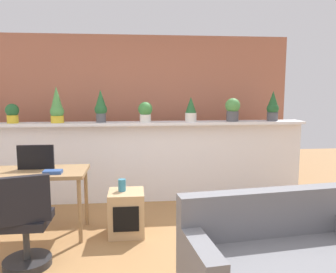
{
  "coord_description": "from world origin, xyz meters",
  "views": [
    {
      "loc": [
        -0.13,
        -2.91,
        1.64
      ],
      "look_at": [
        0.3,
        1.39,
        1.05
      ],
      "focal_mm": 36.12,
      "sensor_mm": 36.0,
      "label": 1
    }
  ],
  "objects_px": {
    "potted_plant_2": "(101,106)",
    "potted_plant_0": "(12,113)",
    "potted_plant_4": "(191,110)",
    "desk": "(37,178)",
    "potted_plant_6": "(273,107)",
    "couch": "(281,262)",
    "tv_monitor": "(36,157)",
    "potted_plant_5": "(233,109)",
    "potted_plant_3": "(145,111)",
    "potted_plant_1": "(57,107)",
    "vase_on_shelf": "(122,185)",
    "book_on_desk": "(53,172)",
    "side_cube_shelf": "(126,213)",
    "office_chair": "(26,229)"
  },
  "relations": [
    {
      "from": "potted_plant_4",
      "to": "desk",
      "type": "height_order",
      "value": "potted_plant_4"
    },
    {
      "from": "potted_plant_3",
      "to": "book_on_desk",
      "type": "relative_size",
      "value": 1.51
    },
    {
      "from": "tv_monitor",
      "to": "potted_plant_5",
      "type": "bearing_deg",
      "value": 20.71
    },
    {
      "from": "potted_plant_2",
      "to": "vase_on_shelf",
      "type": "relative_size",
      "value": 3.39
    },
    {
      "from": "potted_plant_4",
      "to": "book_on_desk",
      "type": "distance_m",
      "value": 2.16
    },
    {
      "from": "potted_plant_0",
      "to": "potted_plant_2",
      "type": "bearing_deg",
      "value": -0.2
    },
    {
      "from": "vase_on_shelf",
      "to": "book_on_desk",
      "type": "xyz_separation_m",
      "value": [
        -0.73,
        -0.11,
        0.2
      ]
    },
    {
      "from": "potted_plant_5",
      "to": "office_chair",
      "type": "relative_size",
      "value": 0.37
    },
    {
      "from": "potted_plant_6",
      "to": "vase_on_shelf",
      "type": "height_order",
      "value": "potted_plant_6"
    },
    {
      "from": "potted_plant_5",
      "to": "potted_plant_6",
      "type": "relative_size",
      "value": 0.77
    },
    {
      "from": "book_on_desk",
      "to": "potted_plant_1",
      "type": "bearing_deg",
      "value": 99.18
    },
    {
      "from": "potted_plant_3",
      "to": "couch",
      "type": "distance_m",
      "value": 2.81
    },
    {
      "from": "potted_plant_3",
      "to": "desk",
      "type": "relative_size",
      "value": 0.26
    },
    {
      "from": "potted_plant_4",
      "to": "potted_plant_3",
      "type": "bearing_deg",
      "value": -179.85
    },
    {
      "from": "potted_plant_3",
      "to": "side_cube_shelf",
      "type": "relative_size",
      "value": 0.58
    },
    {
      "from": "potted_plant_4",
      "to": "vase_on_shelf",
      "type": "xyz_separation_m",
      "value": [
        -0.97,
        -1.08,
        -0.79
      ]
    },
    {
      "from": "potted_plant_0",
      "to": "side_cube_shelf",
      "type": "relative_size",
      "value": 0.54
    },
    {
      "from": "desk",
      "to": "potted_plant_5",
      "type": "bearing_deg",
      "value": 22.42
    },
    {
      "from": "potted_plant_6",
      "to": "couch",
      "type": "distance_m",
      "value": 2.84
    },
    {
      "from": "vase_on_shelf",
      "to": "potted_plant_5",
      "type": "bearing_deg",
      "value": 34.33
    },
    {
      "from": "couch",
      "to": "potted_plant_2",
      "type": "bearing_deg",
      "value": 123.53
    },
    {
      "from": "side_cube_shelf",
      "to": "couch",
      "type": "xyz_separation_m",
      "value": [
        1.25,
        -1.3,
        0.03
      ]
    },
    {
      "from": "potted_plant_1",
      "to": "potted_plant_0",
      "type": "bearing_deg",
      "value": 179.52
    },
    {
      "from": "potted_plant_6",
      "to": "book_on_desk",
      "type": "distance_m",
      "value": 3.25
    },
    {
      "from": "potted_plant_4",
      "to": "potted_plant_5",
      "type": "height_order",
      "value": "potted_plant_4"
    },
    {
      "from": "office_chair",
      "to": "potted_plant_1",
      "type": "bearing_deg",
      "value": 92.44
    },
    {
      "from": "tv_monitor",
      "to": "office_chair",
      "type": "relative_size",
      "value": 0.44
    },
    {
      "from": "potted_plant_4",
      "to": "potted_plant_5",
      "type": "bearing_deg",
      "value": 0.68
    },
    {
      "from": "potted_plant_3",
      "to": "potted_plant_5",
      "type": "relative_size",
      "value": 0.85
    },
    {
      "from": "potted_plant_3",
      "to": "potted_plant_4",
      "type": "distance_m",
      "value": 0.66
    },
    {
      "from": "potted_plant_2",
      "to": "potted_plant_0",
      "type": "bearing_deg",
      "value": 179.8
    },
    {
      "from": "potted_plant_2",
      "to": "potted_plant_6",
      "type": "xyz_separation_m",
      "value": [
        2.54,
        -0.0,
        -0.02
      ]
    },
    {
      "from": "potted_plant_4",
      "to": "desk",
      "type": "distance_m",
      "value": 2.29
    },
    {
      "from": "potted_plant_2",
      "to": "side_cube_shelf",
      "type": "xyz_separation_m",
      "value": [
        0.37,
        -1.15,
        -1.16
      ]
    },
    {
      "from": "potted_plant_1",
      "to": "potted_plant_5",
      "type": "relative_size",
      "value": 1.5
    },
    {
      "from": "potted_plant_4",
      "to": "desk",
      "type": "relative_size",
      "value": 0.33
    },
    {
      "from": "side_cube_shelf",
      "to": "potted_plant_3",
      "type": "bearing_deg",
      "value": 76.65
    },
    {
      "from": "book_on_desk",
      "to": "couch",
      "type": "distance_m",
      "value": 2.42
    },
    {
      "from": "tv_monitor",
      "to": "potted_plant_0",
      "type": "bearing_deg",
      "value": 119.67
    },
    {
      "from": "desk",
      "to": "couch",
      "type": "relative_size",
      "value": 0.67
    },
    {
      "from": "potted_plant_0",
      "to": "book_on_desk",
      "type": "distance_m",
      "value": 1.57
    },
    {
      "from": "desk",
      "to": "side_cube_shelf",
      "type": "xyz_separation_m",
      "value": [
        0.99,
        -0.07,
        -0.42
      ]
    },
    {
      "from": "office_chair",
      "to": "couch",
      "type": "distance_m",
      "value": 2.24
    },
    {
      "from": "potted_plant_2",
      "to": "tv_monitor",
      "type": "height_order",
      "value": "potted_plant_2"
    },
    {
      "from": "tv_monitor",
      "to": "couch",
      "type": "height_order",
      "value": "tv_monitor"
    },
    {
      "from": "potted_plant_1",
      "to": "vase_on_shelf",
      "type": "bearing_deg",
      "value": -50.22
    },
    {
      "from": "potted_plant_2",
      "to": "couch",
      "type": "relative_size",
      "value": 0.28
    },
    {
      "from": "potted_plant_2",
      "to": "office_chair",
      "type": "bearing_deg",
      "value": -106.14
    },
    {
      "from": "potted_plant_3",
      "to": "vase_on_shelf",
      "type": "height_order",
      "value": "potted_plant_3"
    },
    {
      "from": "side_cube_shelf",
      "to": "vase_on_shelf",
      "type": "height_order",
      "value": "vase_on_shelf"
    }
  ]
}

